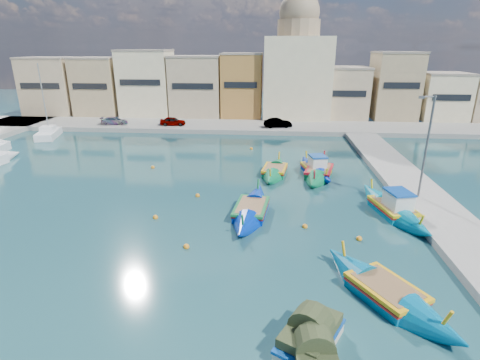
% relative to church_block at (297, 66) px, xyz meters
% --- Properties ---
extents(ground, '(160.00, 160.00, 0.00)m').
position_rel_church_block_xyz_m(ground, '(-10.00, -40.00, -8.41)').
color(ground, '#163C44').
rests_on(ground, ground).
extents(east_quay, '(4.00, 70.00, 0.50)m').
position_rel_church_block_xyz_m(east_quay, '(8.00, -40.00, -8.16)').
color(east_quay, gray).
rests_on(east_quay, ground).
extents(north_quay, '(80.00, 8.00, 0.60)m').
position_rel_church_block_xyz_m(north_quay, '(-10.00, -8.00, -8.11)').
color(north_quay, gray).
rests_on(north_quay, ground).
extents(north_townhouses, '(83.20, 7.87, 10.19)m').
position_rel_church_block_xyz_m(north_townhouses, '(-3.32, -0.64, -3.41)').
color(north_townhouses, tan).
rests_on(north_townhouses, ground).
extents(church_block, '(10.00, 10.00, 19.10)m').
position_rel_church_block_xyz_m(church_block, '(0.00, 0.00, 0.00)').
color(church_block, beige).
rests_on(church_block, ground).
extents(quay_street_lamp, '(1.18, 0.16, 8.00)m').
position_rel_church_block_xyz_m(quay_street_lamp, '(7.44, -34.00, -4.07)').
color(quay_street_lamp, '#595B60').
rests_on(quay_street_lamp, ground).
extents(parked_cars, '(27.32, 1.98, 1.26)m').
position_rel_church_block_xyz_m(parked_cars, '(-15.42, -9.50, -7.21)').
color(parked_cars, '#4C1919').
rests_on(parked_cars, north_quay).
extents(luzzu_turquoise_cabin, '(3.99, 9.33, 2.93)m').
position_rel_church_block_xyz_m(luzzu_turquoise_cabin, '(5.01, -36.28, -8.05)').
color(luzzu_turquoise_cabin, '#007CA0').
rests_on(luzzu_turquoise_cabin, ground).
extents(luzzu_blue_cabin, '(3.64, 8.03, 2.76)m').
position_rel_church_block_xyz_m(luzzu_blue_cabin, '(0.52, -27.54, -8.07)').
color(luzzu_blue_cabin, '#0026A7').
rests_on(luzzu_blue_cabin, ground).
extents(luzzu_cyan_mid, '(4.29, 9.31, 2.68)m').
position_rel_church_block_xyz_m(luzzu_cyan_mid, '(0.77, -28.30, -8.13)').
color(luzzu_cyan_mid, '#0B7443').
rests_on(luzzu_cyan_mid, ground).
extents(luzzu_green, '(3.09, 7.88, 2.42)m').
position_rel_church_block_xyz_m(luzzu_green, '(-3.27, -28.17, -8.15)').
color(luzzu_green, '#0B7547').
rests_on(luzzu_green, ground).
extents(luzzu_blue_south, '(3.05, 9.22, 2.61)m').
position_rel_church_block_xyz_m(luzzu_blue_south, '(-4.94, -37.19, -8.14)').
color(luzzu_blue_south, '#0028AD').
rests_on(luzzu_blue_south, ground).
extents(luzzu_cyan_south, '(6.16, 8.25, 2.61)m').
position_rel_church_block_xyz_m(luzzu_cyan_south, '(1.85, -46.03, -8.13)').
color(luzzu_cyan_south, '#006798').
rests_on(luzzu_cyan_south, ground).
extents(tender_near, '(1.80, 3.04, 1.44)m').
position_rel_church_block_xyz_m(tender_near, '(-1.91, -50.28, -7.96)').
color(tender_near, beige).
rests_on(tender_near, ground).
extents(tender_far, '(3.07, 3.65, 1.58)m').
position_rel_church_block_xyz_m(tender_far, '(-1.96, -49.36, -7.92)').
color(tender_far, beige).
rests_on(tender_far, ground).
extents(yacht_north, '(4.10, 7.80, 10.02)m').
position_rel_church_block_xyz_m(yacht_north, '(-33.03, -14.08, -8.01)').
color(yacht_north, white).
rests_on(yacht_north, ground).
extents(mooring_buoys, '(17.30, 23.16, 0.36)m').
position_rel_church_block_xyz_m(mooring_buoys, '(-7.11, -34.43, -8.33)').
color(mooring_buoys, orange).
rests_on(mooring_buoys, ground).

